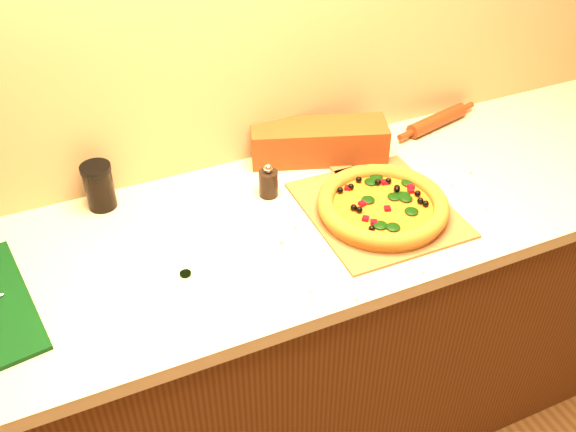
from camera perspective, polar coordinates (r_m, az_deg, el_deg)
The scene contains 9 objects.
cabinet at distance 2.01m, azimuth -0.23°, elevation -11.06°, with size 2.80×0.65×0.86m, color #4C2410.
countertop at distance 1.69m, azimuth -0.26°, elevation -1.06°, with size 2.84×0.68×0.04m, color beige.
pizza_peel at distance 1.74m, azimuth 7.73°, elevation 0.90°, with size 0.37×0.55×0.01m.
pizza at distance 1.70m, azimuth 8.42°, elevation 0.93°, with size 0.35×0.35×0.05m.
bottle_cap at distance 1.54m, azimuth -9.10°, elevation -5.08°, with size 0.03×0.03×0.01m, color black.
pepper_grinder at distance 1.75m, azimuth -1.75°, elevation 2.99°, with size 0.05×0.05×0.10m.
rolling_pin at distance 2.12m, azimuth 13.10°, elevation 8.27°, with size 0.34×0.10×0.05m.
bread_bag at distance 1.90m, azimuth 2.76°, elevation 6.63°, with size 0.40×0.13×0.11m, color #642A13.
dark_jar at distance 1.77m, azimuth -16.44°, elevation 2.57°, with size 0.08×0.08×0.13m.
Camera 1 is at (-0.53, 0.23, 1.95)m, focal length 40.00 mm.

